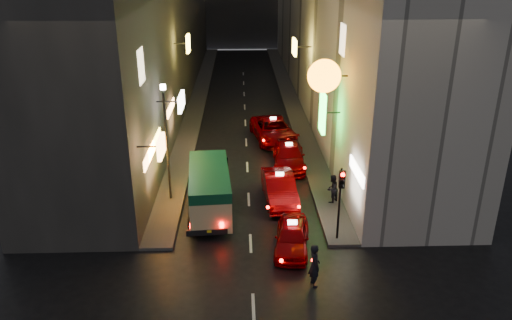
{
  "coord_description": "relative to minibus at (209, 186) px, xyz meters",
  "views": [
    {
      "loc": [
        -0.41,
        -11.25,
        12.17
      ],
      "look_at": [
        0.4,
        13.0,
        2.3
      ],
      "focal_mm": 35.0,
      "sensor_mm": 36.0,
      "label": 1
    }
  ],
  "objects": [
    {
      "name": "pedestrian_crossing",
      "position": [
        4.45,
        -6.21,
        -0.46
      ],
      "size": [
        0.58,
        0.77,
        2.1
      ],
      "primitive_type": "imported",
      "rotation": [
        0.0,
        0.0,
        1.78
      ],
      "color": "black",
      "rests_on": "ground"
    },
    {
      "name": "taxi_far",
      "position": [
        3.92,
        10.91,
        -0.6
      ],
      "size": [
        3.24,
        6.02,
        1.99
      ],
      "color": "#7E0003",
      "rests_on": "ground"
    },
    {
      "name": "taxi_near",
      "position": [
        3.84,
        -3.49,
        -0.78
      ],
      "size": [
        2.52,
        4.83,
        1.63
      ],
      "color": "#7E0003",
      "rests_on": "ground"
    },
    {
      "name": "sidewalk_left",
      "position": [
        -2.25,
        22.5,
        -1.44
      ],
      "size": [
        1.5,
        52.0,
        0.15
      ],
      "primitive_type": "cube",
      "color": "#43403E",
      "rests_on": "ground"
    },
    {
      "name": "taxi_third",
      "position": [
        4.59,
        6.11,
        -0.71
      ],
      "size": [
        2.29,
        5.14,
        1.78
      ],
      "color": "#7E0003",
      "rests_on": "ground"
    },
    {
      "name": "traffic_light",
      "position": [
        6.0,
        -3.02,
        1.17
      ],
      "size": [
        0.26,
        0.43,
        3.5
      ],
      "color": "black",
      "rests_on": "sidewalk_right"
    },
    {
      "name": "lamp_post",
      "position": [
        -2.2,
        1.5,
        2.21
      ],
      "size": [
        0.28,
        0.28,
        6.22
      ],
      "color": "black",
      "rests_on": "sidewalk_left"
    },
    {
      "name": "minibus",
      "position": [
        0.0,
        0.0,
        0.0
      ],
      "size": [
        2.37,
        5.71,
        2.39
      ],
      "color": "#D0BF82",
      "rests_on": "ground"
    },
    {
      "name": "taxi_second",
      "position": [
        3.64,
        1.31,
        -0.65
      ],
      "size": [
        2.56,
        5.55,
        1.89
      ],
      "color": "#7E0003",
      "rests_on": "ground"
    },
    {
      "name": "sidewalk_right",
      "position": [
        6.25,
        22.5,
        -1.44
      ],
      "size": [
        1.5,
        52.0,
        0.15
      ],
      "primitive_type": "cube",
      "color": "#43403E",
      "rests_on": "ground"
    },
    {
      "name": "pedestrian_sidewalk",
      "position": [
        6.38,
        0.78,
        -0.49
      ],
      "size": [
        0.75,
        0.75,
        1.74
      ],
      "primitive_type": "imported",
      "rotation": [
        0.0,
        0.0,
        3.91
      ],
      "color": "black",
      "rests_on": "sidewalk_right"
    }
  ]
}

